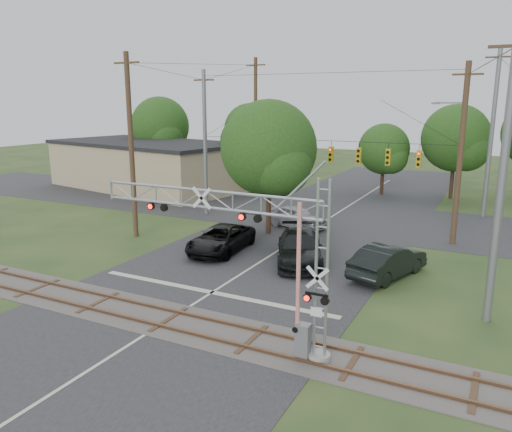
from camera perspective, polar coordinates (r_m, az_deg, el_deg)
The scene contains 14 objects.
ground at distance 20.62m, azimuth -13.35°, elevation -13.62°, with size 160.00×160.00×0.00m, color #26401D.
road_main at distance 28.33m, azimuth -0.22°, elevation -5.74°, with size 14.00×90.00×0.02m, color #242426.
road_cross at distance 40.83m, azimuth 8.77°, elevation -0.02°, with size 90.00×12.00×0.02m, color #242426.
railroad_track at distance 22.00m, azimuth -9.95°, elevation -11.60°, with size 90.00×3.20×0.17m.
crossing_gantry at distance 18.27m, azimuth -1.02°, elevation -2.96°, with size 9.81×0.85×6.62m.
traffic_signal_span at distance 35.89m, azimuth 8.36°, elevation 7.39°, with size 19.34×0.36×11.50m.
pickup_black at distance 30.91m, azimuth -4.04°, elevation -2.65°, with size 2.62×5.69×1.58m, color black.
car_dark at distance 28.85m, azimuth 5.01°, elevation -3.60°, with size 2.50×6.15×1.78m, color black.
sedan_silver at distance 36.77m, azimuth 4.64°, elevation -0.09°, with size 1.90×4.72×1.61m, color #94969B.
suv_dark at distance 27.38m, azimuth 14.86°, elevation -4.97°, with size 1.84×5.27×1.74m, color black.
commercial_building at distance 54.85m, azimuth -12.27°, elevation 5.78°, with size 22.69×14.40×4.94m.
streetlight at distance 40.95m, azimuth 22.03°, elevation 6.51°, with size 2.45×0.26×9.20m.
utility_poles at distance 38.24m, azimuth 12.87°, elevation 8.40°, with size 25.56×28.81×13.09m.
treeline at distance 47.52m, azimuth 12.09°, elevation 8.84°, with size 55.15×31.07×10.00m.
Camera 1 is at (12.22, -13.87, 9.13)m, focal length 35.00 mm.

